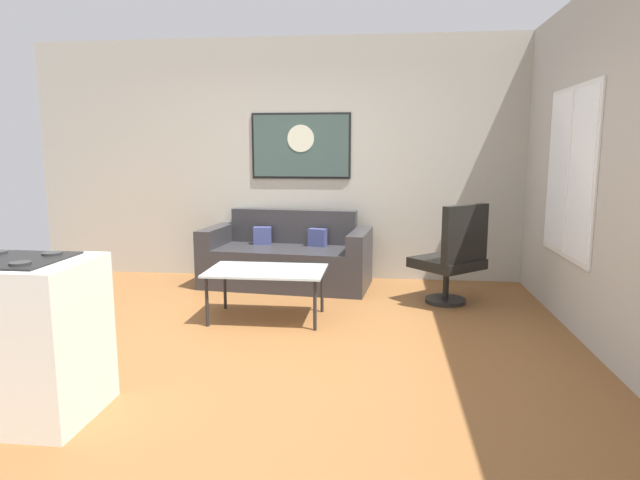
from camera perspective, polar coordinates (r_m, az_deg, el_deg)
ground at (r=4.41m, az=-7.12°, el=-11.08°), size 6.40×6.40×0.04m
back_wall at (r=6.51m, az=-2.29°, el=8.33°), size 6.40×0.05×2.80m
right_wall at (r=4.60m, az=27.43°, el=6.91°), size 0.05×6.40×2.80m
couch at (r=6.18m, az=-3.44°, el=-2.05°), size 1.92×1.01×0.83m
coffee_table at (r=4.93m, az=-5.59°, el=-3.46°), size 1.05×0.65×0.46m
armchair at (r=5.52m, az=13.77°, el=-1.64°), size 0.80×0.80×1.00m
wall_painting at (r=6.46m, az=-2.01°, el=9.81°), size 1.17×0.03×0.76m
window at (r=5.16m, az=24.62°, el=6.37°), size 0.03×1.21×1.46m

